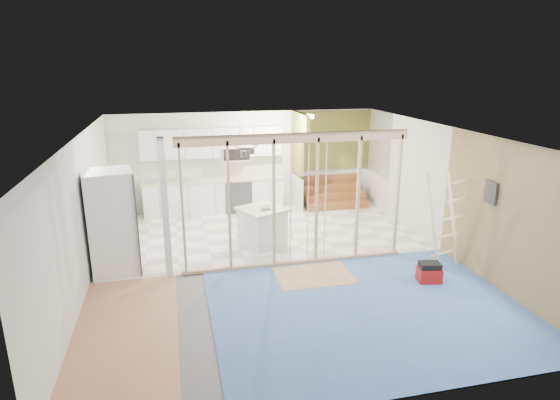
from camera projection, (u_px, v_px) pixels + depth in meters
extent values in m
cube|color=slate|center=(280.00, 266.00, 9.13)|extent=(7.00, 8.00, 0.01)
cube|color=white|center=(280.00, 133.00, 8.40)|extent=(7.00, 8.00, 0.01)
cube|color=silver|center=(246.00, 161.00, 12.50)|extent=(7.00, 0.01, 2.60)
cube|color=silver|center=(365.00, 306.00, 5.03)|extent=(7.00, 0.01, 2.60)
cube|color=silver|center=(81.00, 216.00, 8.00)|extent=(0.01, 8.00, 2.60)
cube|color=silver|center=(447.00, 191.00, 9.53)|extent=(0.01, 8.00, 2.60)
cube|color=white|center=(261.00, 231.00, 11.00)|extent=(7.00, 4.00, 0.02)
cube|color=#4D6EBB|center=(369.00, 310.00, 7.48)|extent=(5.00, 4.00, 0.02)
cube|color=tan|center=(124.00, 340.00, 6.66)|extent=(1.50, 4.00, 0.02)
cube|color=tan|center=(314.00, 275.00, 8.68)|extent=(1.40, 1.00, 0.01)
cube|color=tan|center=(296.00, 138.00, 8.49)|extent=(4.40, 0.09, 0.18)
cube|color=tan|center=(295.00, 262.00, 9.19)|extent=(4.40, 0.09, 0.06)
cube|color=silver|center=(165.00, 210.00, 8.31)|extent=(0.12, 0.14, 2.60)
cube|color=tan|center=(182.00, 209.00, 8.37)|extent=(0.04, 0.09, 2.40)
cube|color=tan|center=(229.00, 206.00, 8.56)|extent=(0.04, 0.09, 2.40)
cube|color=tan|center=(274.00, 203.00, 8.74)|extent=(0.04, 0.09, 2.40)
cube|color=tan|center=(317.00, 200.00, 8.93)|extent=(0.04, 0.09, 2.40)
cube|color=tan|center=(358.00, 197.00, 9.11)|extent=(0.04, 0.09, 2.40)
cube|color=tan|center=(397.00, 194.00, 9.29)|extent=(0.04, 0.09, 2.40)
cylinder|color=silver|center=(291.00, 206.00, 8.81)|extent=(0.02, 0.02, 2.35)
cylinder|color=silver|center=(325.00, 203.00, 9.01)|extent=(0.02, 0.02, 2.35)
cylinder|color=silver|center=(308.00, 204.00, 8.91)|extent=(0.02, 0.02, 2.35)
cube|color=white|center=(215.00, 197.00, 12.27)|extent=(3.60, 0.60, 0.88)
cube|color=beige|center=(214.00, 179.00, 12.14)|extent=(3.66, 0.64, 0.05)
cube|color=white|center=(119.00, 216.00, 10.74)|extent=(0.60, 1.60, 0.88)
cube|color=beige|center=(117.00, 196.00, 10.61)|extent=(0.64, 1.64, 0.05)
cube|color=white|center=(212.00, 142.00, 11.98)|extent=(3.60, 0.34, 0.75)
cube|color=white|center=(236.00, 153.00, 12.16)|extent=(0.72, 0.38, 0.36)
cube|color=black|center=(237.00, 155.00, 11.99)|extent=(0.68, 0.02, 0.30)
cube|color=olive|center=(297.00, 143.00, 12.23)|extent=(0.10, 0.90, 1.60)
cube|color=silver|center=(297.00, 193.00, 12.61)|extent=(0.10, 0.90, 0.90)
cube|color=olive|center=(305.00, 125.00, 11.42)|extent=(0.10, 0.50, 0.50)
cube|color=olive|center=(332.00, 141.00, 12.87)|extent=(2.20, 0.04, 1.60)
cube|color=silver|center=(331.00, 186.00, 13.24)|extent=(2.20, 0.04, 0.90)
cube|color=brown|center=(338.00, 206.00, 12.61)|extent=(1.70, 0.26, 0.20)
cube|color=brown|center=(335.00, 196.00, 12.80)|extent=(1.70, 0.26, 0.20)
cube|color=brown|center=(332.00, 187.00, 12.98)|extent=(1.70, 0.26, 0.20)
cube|color=brown|center=(329.00, 178.00, 13.17)|extent=(1.70, 0.26, 0.20)
torus|color=black|center=(247.00, 146.00, 10.27)|extent=(0.52, 0.52, 0.02)
cylinder|color=black|center=(240.00, 135.00, 10.16)|extent=(0.01, 0.01, 0.50)
cylinder|color=black|center=(254.00, 135.00, 10.23)|extent=(0.01, 0.01, 0.50)
cylinder|color=#3D3C42|center=(243.00, 154.00, 10.19)|extent=(0.14, 0.14, 0.14)
cylinder|color=#3D3C42|center=(252.00, 151.00, 10.42)|extent=(0.12, 0.12, 0.12)
cube|color=#9D8455|center=(514.00, 222.00, 7.66)|extent=(0.02, 4.00, 2.60)
cube|color=#3D3C42|center=(491.00, 192.00, 8.11)|extent=(0.04, 0.30, 0.40)
cylinder|color=#FFEABF|center=(308.00, 117.00, 11.53)|extent=(0.32, 0.32, 0.08)
cube|color=white|center=(112.00, 223.00, 8.60)|extent=(0.98, 0.96, 1.97)
cube|color=#3D3C42|center=(135.00, 221.00, 8.69)|extent=(0.16, 0.78, 1.93)
cube|color=silver|center=(262.00, 229.00, 10.02)|extent=(1.04, 1.04, 0.79)
cube|color=beige|center=(262.00, 209.00, 9.90)|extent=(1.16, 1.16, 0.05)
imported|color=silver|center=(266.00, 208.00, 9.83)|extent=(0.25, 0.25, 0.06)
imported|color=#A2A9B5|center=(177.00, 175.00, 11.79)|extent=(0.12, 0.12, 0.32)
imported|color=white|center=(275.00, 172.00, 12.38)|extent=(0.10, 0.10, 0.20)
cube|color=#A3120F|center=(429.00, 275.00, 8.42)|extent=(0.45, 0.37, 0.28)
cube|color=black|center=(430.00, 265.00, 8.37)|extent=(0.40, 0.33, 0.10)
cube|color=beige|center=(433.00, 220.00, 8.83)|extent=(0.45, 0.08, 1.87)
cube|color=beige|center=(453.00, 219.00, 8.92)|extent=(0.45, 0.08, 1.87)
cube|color=beige|center=(442.00, 253.00, 9.08)|extent=(0.45, 0.08, 0.12)
cube|color=beige|center=(447.00, 236.00, 8.99)|extent=(0.45, 0.08, 0.12)
cube|color=beige|center=(453.00, 218.00, 8.91)|extent=(0.45, 0.08, 0.12)
cube|color=beige|center=(458.00, 199.00, 8.82)|extent=(0.45, 0.08, 0.12)
cube|color=beige|center=(464.00, 180.00, 8.74)|extent=(0.45, 0.08, 0.12)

